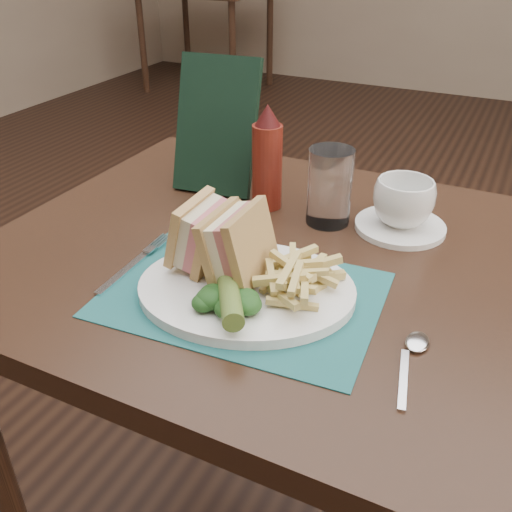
{
  "coord_description": "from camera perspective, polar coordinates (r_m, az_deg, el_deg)",
  "views": [
    {
      "loc": [
        0.31,
        -1.21,
        1.2
      ],
      "look_at": [
        0.01,
        -0.6,
        0.8
      ],
      "focal_mm": 40.0,
      "sensor_mm": 36.0,
      "label": 1
    }
  ],
  "objects": [
    {
      "name": "check_presenter",
      "position": [
        1.07,
        -3.98,
        12.84
      ],
      "size": [
        0.16,
        0.11,
        0.24
      ],
      "primitive_type": "cube",
      "rotation": [
        -0.31,
        0.0,
        0.11
      ],
      "color": "black",
      "rests_on": "table_main"
    },
    {
      "name": "floor",
      "position": [
        1.74,
        8.62,
        -13.42
      ],
      "size": [
        7.0,
        7.0,
        0.0
      ],
      "primitive_type": "plane",
      "color": "black",
      "rests_on": "ground"
    },
    {
      "name": "spoon",
      "position": [
        0.7,
        15.04,
        -10.33
      ],
      "size": [
        0.06,
        0.15,
        0.01
      ],
      "primitive_type": null,
      "rotation": [
        0.0,
        0.0,
        0.19
      ],
      "color": "silver",
      "rests_on": "table_main"
    },
    {
      "name": "sandwich_half_b",
      "position": [
        0.78,
        -3.16,
        1.51
      ],
      "size": [
        0.08,
        0.11,
        0.11
      ],
      "primitive_type": null,
      "rotation": [
        0.0,
        -0.24,
        0.01
      ],
      "color": "tan",
      "rests_on": "plate"
    },
    {
      "name": "coffee_cup",
      "position": [
        0.97,
        14.53,
        5.2
      ],
      "size": [
        0.14,
        0.14,
        0.08
      ],
      "primitive_type": "imported",
      "rotation": [
        0.0,
        0.0,
        0.98
      ],
      "color": "white",
      "rests_on": "saucer"
    },
    {
      "name": "sandwich_half_a",
      "position": [
        0.82,
        -6.66,
        2.6
      ],
      "size": [
        0.08,
        0.1,
        0.1
      ],
      "primitive_type": null,
      "rotation": [
        0.0,
        0.24,
        0.04
      ],
      "color": "tan",
      "rests_on": "plate"
    },
    {
      "name": "wall_back",
      "position": [
        4.87,
        22.33,
        14.36
      ],
      "size": [
        6.0,
        0.0,
        6.0
      ],
      "primitive_type": "plane",
      "rotation": [
        1.57,
        0.0,
        0.0
      ],
      "color": "gray",
      "rests_on": "ground"
    },
    {
      "name": "plate",
      "position": [
        0.79,
        -0.96,
        -3.35
      ],
      "size": [
        0.36,
        0.32,
        0.01
      ],
      "primitive_type": null,
      "rotation": [
        0.0,
        0.0,
        0.31
      ],
      "color": "white",
      "rests_on": "placemat"
    },
    {
      "name": "table_main",
      "position": [
        1.14,
        1.73,
        -15.89
      ],
      "size": [
        0.9,
        0.75,
        0.75
      ],
      "primitive_type": null,
      "color": "black",
      "rests_on": "ground"
    },
    {
      "name": "saucer",
      "position": [
        0.99,
        14.19,
        2.88
      ],
      "size": [
        0.18,
        0.18,
        0.01
      ],
      "primitive_type": "cylinder",
      "rotation": [
        0.0,
        0.0,
        0.22
      ],
      "color": "white",
      "rests_on": "table_main"
    },
    {
      "name": "fries_pile",
      "position": [
        0.76,
        3.83,
        -1.74
      ],
      "size": [
        0.18,
        0.2,
        0.05
      ],
      "primitive_type": null,
      "color": "tan",
      "rests_on": "plate"
    },
    {
      "name": "table_bg_left",
      "position": [
        4.76,
        -4.88,
        20.75
      ],
      "size": [
        0.9,
        0.75,
        0.75
      ],
      "primitive_type": null,
      "color": "black",
      "rests_on": "ground"
    },
    {
      "name": "placemat",
      "position": [
        0.79,
        -1.31,
        -3.85
      ],
      "size": [
        0.39,
        0.29,
        0.0
      ],
      "primitive_type": "cube",
      "rotation": [
        0.0,
        0.0,
        0.07
      ],
      "color": "#1B5758",
      "rests_on": "table_main"
    },
    {
      "name": "drinking_glass",
      "position": [
        0.96,
        7.37,
        6.88
      ],
      "size": [
        0.09,
        0.09,
        0.13
      ],
      "primitive_type": "cylinder",
      "rotation": [
        0.0,
        0.0,
        0.29
      ],
      "color": "white",
      "rests_on": "table_main"
    },
    {
      "name": "fork",
      "position": [
        0.87,
        -12.04,
        -0.48
      ],
      "size": [
        0.04,
        0.17,
        0.01
      ],
      "primitive_type": null,
      "rotation": [
        0.0,
        0.0,
        0.04
      ],
      "color": "silver",
      "rests_on": "placemat"
    },
    {
      "name": "ketchup_bottle",
      "position": [
        1.0,
        1.13,
        9.83
      ],
      "size": [
        0.07,
        0.07,
        0.19
      ],
      "primitive_type": null,
      "rotation": [
        0.0,
        0.0,
        0.33
      ],
      "color": "#611A10",
      "rests_on": "table_main"
    },
    {
      "name": "pickle_spear",
      "position": [
        0.72,
        -2.65,
        -3.98
      ],
      "size": [
        0.09,
        0.12,
        0.03
      ],
      "primitive_type": "cylinder",
      "rotation": [
        1.54,
        0.0,
        0.57
      ],
      "color": "#4B6627",
      "rests_on": "plate"
    },
    {
      "name": "kale_garnish",
      "position": [
        0.73,
        -3.22,
        -4.31
      ],
      "size": [
        0.11,
        0.08,
        0.03
      ],
      "primitive_type": null,
      "color": "#153814",
      "rests_on": "plate"
    }
  ]
}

